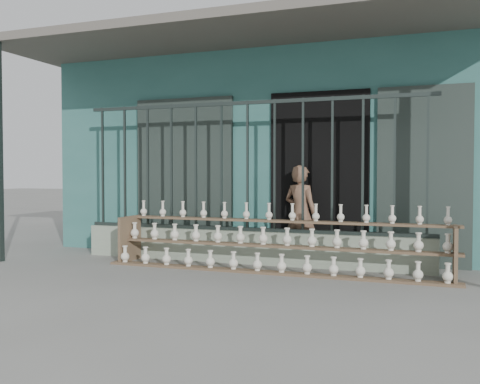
% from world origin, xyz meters
% --- Properties ---
extents(ground, '(60.00, 60.00, 0.00)m').
position_xyz_m(ground, '(0.00, 0.00, 0.00)').
color(ground, slate).
extents(workshop_building, '(7.40, 6.60, 3.21)m').
position_xyz_m(workshop_building, '(0.00, 4.23, 1.62)').
color(workshop_building, '#306660').
rests_on(workshop_building, ground).
extents(parapet_wall, '(5.00, 0.20, 0.45)m').
position_xyz_m(parapet_wall, '(0.00, 1.30, 0.23)').
color(parapet_wall, gray).
rests_on(parapet_wall, ground).
extents(security_fence, '(5.00, 0.04, 1.80)m').
position_xyz_m(security_fence, '(-0.00, 1.30, 1.35)').
color(security_fence, '#283330').
rests_on(security_fence, parapet_wall).
extents(shelf_rack, '(4.50, 0.68, 0.85)m').
position_xyz_m(shelf_rack, '(0.52, 0.88, 0.36)').
color(shelf_rack, brown).
rests_on(shelf_rack, ground).
extents(elderly_woman, '(0.58, 0.47, 1.36)m').
position_xyz_m(elderly_woman, '(0.68, 1.60, 0.68)').
color(elderly_woman, brown).
rests_on(elderly_woman, ground).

